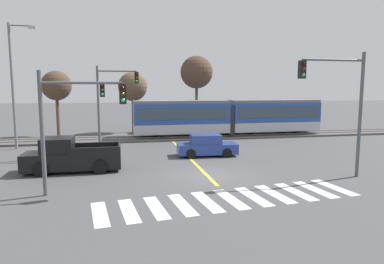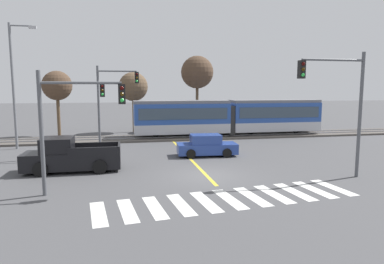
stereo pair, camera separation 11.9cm
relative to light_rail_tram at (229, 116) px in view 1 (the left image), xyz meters
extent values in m
plane|color=#474749|center=(-5.86, -14.33, -2.05)|extent=(200.00, 200.00, 0.00)
cube|color=#4C4742|center=(-5.86, 0.01, -1.96)|extent=(120.00, 4.00, 0.18)
cube|color=#939399|center=(-5.86, -0.71, -1.82)|extent=(120.00, 0.08, 0.10)
cube|color=#939399|center=(-5.86, 0.73, -1.82)|extent=(120.00, 0.08, 0.10)
cube|color=#B7BAC1|center=(-4.75, 0.01, -1.07)|extent=(9.00, 2.60, 0.90)
cube|color=#284C9E|center=(-4.75, 0.01, 0.33)|extent=(9.00, 2.60, 1.90)
cube|color=#384756|center=(-4.75, -1.31, 0.38)|extent=(8.28, 0.04, 1.04)
cube|color=slate|center=(-4.75, 0.01, 1.42)|extent=(9.00, 2.39, 0.28)
cylinder|color=black|center=(-2.27, 0.01, -1.52)|extent=(0.70, 0.20, 0.70)
cylinder|color=black|center=(-7.22, 0.01, -1.52)|extent=(0.70, 0.20, 0.70)
cube|color=#B7BAC1|center=(4.75, 0.01, -1.07)|extent=(9.00, 2.60, 0.90)
cube|color=#284C9E|center=(4.75, 0.01, 0.33)|extent=(9.00, 2.60, 1.90)
cube|color=#384756|center=(4.75, -1.31, 0.38)|extent=(8.28, 0.04, 1.04)
cube|color=slate|center=(4.75, 0.01, 1.42)|extent=(9.00, 2.39, 0.28)
cylinder|color=black|center=(7.23, 0.01, -1.52)|extent=(0.70, 0.20, 0.70)
cylinder|color=black|center=(2.28, 0.01, -1.52)|extent=(0.70, 0.20, 0.70)
cube|color=#2D2D2D|center=(0.00, 0.01, -0.37)|extent=(0.50, 2.34, 2.80)
cube|color=silver|center=(-11.32, -19.04, -2.04)|extent=(0.89, 2.85, 0.01)
cube|color=silver|center=(-10.23, -18.91, -2.04)|extent=(0.89, 2.85, 0.01)
cube|color=silver|center=(-9.13, -18.78, -2.04)|extent=(0.89, 2.85, 0.01)
cube|color=silver|center=(-8.04, -18.65, -2.04)|extent=(0.89, 2.85, 0.01)
cube|color=silver|center=(-6.95, -18.52, -2.04)|extent=(0.89, 2.85, 0.01)
cube|color=silver|center=(-5.86, -18.39, -2.04)|extent=(0.89, 2.85, 0.01)
cube|color=silver|center=(-4.76, -18.26, -2.04)|extent=(0.89, 2.85, 0.01)
cube|color=silver|center=(-3.67, -18.13, -2.04)|extent=(0.89, 2.85, 0.01)
cube|color=silver|center=(-2.58, -17.99, -2.04)|extent=(0.89, 2.85, 0.01)
cube|color=silver|center=(-1.49, -17.86, -2.04)|extent=(0.89, 2.85, 0.01)
cube|color=silver|center=(-0.40, -17.73, -2.04)|extent=(0.89, 2.85, 0.01)
cube|color=gold|center=(-5.86, -9.19, -2.05)|extent=(0.20, 14.39, 0.01)
cube|color=#284293|center=(-4.47, -8.84, -1.53)|extent=(4.31, 1.99, 0.72)
cube|color=#284293|center=(-4.57, -8.84, -0.85)|extent=(2.20, 1.66, 0.64)
cube|color=#384756|center=(-3.57, -8.91, -0.85)|extent=(0.20, 1.43, 0.52)
cube|color=#384756|center=(-4.51, -8.06, -0.85)|extent=(1.78, 0.16, 0.48)
cylinder|color=black|center=(-3.15, -8.08, -1.73)|extent=(0.65, 0.26, 0.64)
cylinder|color=black|center=(-3.27, -9.78, -1.73)|extent=(0.65, 0.26, 0.64)
cylinder|color=black|center=(-5.67, -7.91, -1.73)|extent=(0.65, 0.26, 0.64)
cylinder|color=black|center=(-5.78, -9.60, -1.73)|extent=(0.65, 0.26, 0.64)
cube|color=black|center=(-13.18, -11.69, -1.38)|extent=(5.42, 2.01, 0.96)
cube|color=black|center=(-13.99, -11.68, -0.48)|extent=(1.72, 1.86, 0.84)
cube|color=#384756|center=(-14.74, -11.67, -0.46)|extent=(0.12, 1.69, 0.66)
cube|color=black|center=(-11.98, -12.62, -0.72)|extent=(2.70, 0.14, 0.36)
cube|color=black|center=(-11.96, -10.78, -0.72)|extent=(2.70, 0.14, 0.36)
cube|color=black|center=(-10.54, -11.71, -0.72)|extent=(0.14, 1.96, 0.36)
cylinder|color=black|center=(-14.76, -12.65, -1.65)|extent=(0.80, 0.29, 0.80)
cylinder|color=black|center=(-14.74, -10.69, -1.65)|extent=(0.80, 0.29, 0.80)
cylinder|color=black|center=(-11.63, -12.68, -1.65)|extent=(0.80, 0.29, 0.80)
cylinder|color=black|center=(-11.61, -10.72, -1.65)|extent=(0.80, 0.29, 0.80)
cylinder|color=#515459|center=(2.05, -16.16, 1.28)|extent=(0.18, 0.18, 6.65)
cylinder|color=#515459|center=(0.30, -16.16, 4.15)|extent=(3.50, 0.12, 0.12)
cube|color=black|center=(-1.45, -16.16, 3.65)|extent=(0.32, 0.28, 0.90)
sphere|color=#360605|center=(-1.45, -16.31, 3.92)|extent=(0.18, 0.18, 0.18)
sphere|color=#3A2706|center=(-1.45, -16.31, 3.65)|extent=(0.18, 0.18, 0.18)
sphere|color=green|center=(-1.45, -16.31, 3.38)|extent=(0.18, 0.18, 0.18)
cylinder|color=#515459|center=(-15.61, -7.75, 0.77)|extent=(0.18, 0.18, 5.63)
cylinder|color=#515459|center=(-13.61, -7.75, 3.08)|extent=(4.00, 0.12, 0.12)
cube|color=black|center=(-11.61, -7.75, 2.58)|extent=(0.32, 0.28, 0.90)
sphere|color=#360605|center=(-11.61, -7.90, 2.85)|extent=(0.18, 0.18, 0.18)
sphere|color=#3A2706|center=(-11.61, -7.90, 2.58)|extent=(0.18, 0.18, 0.18)
sphere|color=green|center=(-11.61, -7.90, 2.31)|extent=(0.18, 0.18, 0.18)
cylinder|color=#515459|center=(-12.10, -4.29, 1.20)|extent=(0.18, 0.18, 6.51)
cylinder|color=#515459|center=(-10.60, -4.29, 4.05)|extent=(3.00, 0.12, 0.12)
cube|color=black|center=(-9.10, -4.29, 3.55)|extent=(0.32, 0.28, 0.90)
sphere|color=#360605|center=(-9.10, -4.44, 3.82)|extent=(0.18, 0.18, 0.18)
sphere|color=#3A2706|center=(-9.10, -4.44, 3.55)|extent=(0.18, 0.18, 0.18)
sphere|color=green|center=(-9.10, -4.44, 3.28)|extent=(0.18, 0.18, 0.18)
cylinder|color=#515459|center=(-13.82, -16.21, 0.72)|extent=(0.18, 0.18, 5.54)
cylinder|color=#515459|center=(-12.07, -16.21, 2.96)|extent=(3.50, 0.12, 0.12)
cube|color=black|center=(-10.32, -16.21, 2.46)|extent=(0.32, 0.28, 0.90)
sphere|color=#360605|center=(-10.32, -16.36, 2.73)|extent=(0.18, 0.18, 0.18)
sphere|color=#3A2706|center=(-10.32, -16.36, 2.46)|extent=(0.18, 0.18, 0.18)
sphere|color=green|center=(-10.32, -16.36, 2.19)|extent=(0.18, 0.18, 0.18)
cylinder|color=slate|center=(-18.53, -3.14, 2.80)|extent=(0.20, 0.20, 9.71)
cylinder|color=slate|center=(-17.70, -3.14, 7.46)|extent=(1.66, 0.12, 0.12)
cube|color=#B2B2B7|center=(-16.87, -3.14, 7.36)|extent=(0.56, 0.28, 0.20)
cylinder|color=brown|center=(-16.54, 4.00, 0.17)|extent=(0.32, 0.32, 4.44)
sphere|color=#4C3828|center=(-16.54, 4.00, 2.98)|extent=(2.91, 2.91, 2.91)
cylinder|color=brown|center=(-9.05, 5.58, 0.11)|extent=(0.32, 0.32, 4.32)
sphere|color=brown|center=(-9.05, 5.58, 2.89)|extent=(3.12, 3.12, 3.12)
cylinder|color=brown|center=(-1.93, 5.86, 0.86)|extent=(0.32, 0.32, 5.83)
sphere|color=#4C3828|center=(-1.93, 5.86, 4.51)|extent=(3.64, 3.64, 3.64)
camera|label=1|loc=(-10.46, -32.06, 2.73)|focal=32.00mm
camera|label=2|loc=(-10.35, -32.09, 2.73)|focal=32.00mm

